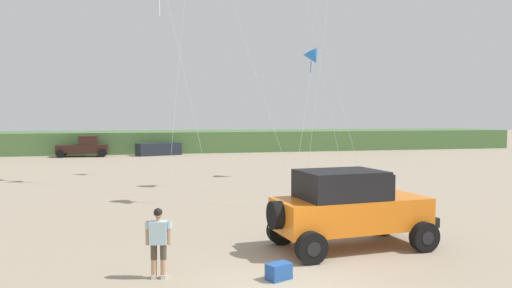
% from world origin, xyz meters
% --- Properties ---
extents(ground_plane, '(220.00, 220.00, 0.00)m').
position_xyz_m(ground_plane, '(0.00, 0.00, 0.00)').
color(ground_plane, gray).
extents(dune_ridge, '(90.00, 9.40, 2.18)m').
position_xyz_m(dune_ridge, '(-5.32, 44.87, 1.09)').
color(dune_ridge, '#4C703D').
rests_on(dune_ridge, ground_plane).
extents(jeep, '(4.96, 2.79, 2.26)m').
position_xyz_m(jeep, '(2.47, 2.69, 1.20)').
color(jeep, orange).
rests_on(jeep, ground_plane).
extents(person_watching, '(0.61, 0.37, 1.67)m').
position_xyz_m(person_watching, '(-2.96, 1.24, 0.94)').
color(person_watching, tan).
rests_on(person_watching, ground_plane).
extents(cooler_box, '(0.66, 0.56, 0.38)m').
position_xyz_m(cooler_box, '(-0.24, 0.53, 0.19)').
color(cooler_box, '#23519E').
rests_on(cooler_box, ground_plane).
extents(distant_pickup, '(4.61, 2.38, 1.98)m').
position_xyz_m(distant_pickup, '(-8.53, 38.73, 0.94)').
color(distant_pickup, black).
rests_on(distant_pickup, ground_plane).
extents(distant_sedan, '(4.53, 2.98, 1.20)m').
position_xyz_m(distant_sedan, '(-1.58, 38.81, 0.60)').
color(distant_sedan, '#1E232D').
rests_on(distant_sedan, ground_plane).
extents(kite_purple_stunt, '(3.44, 5.22, 8.02)m').
position_xyz_m(kite_purple_stunt, '(7.10, 18.53, 7.44)').
color(kite_purple_stunt, blue).
rests_on(kite_purple_stunt, ground_plane).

